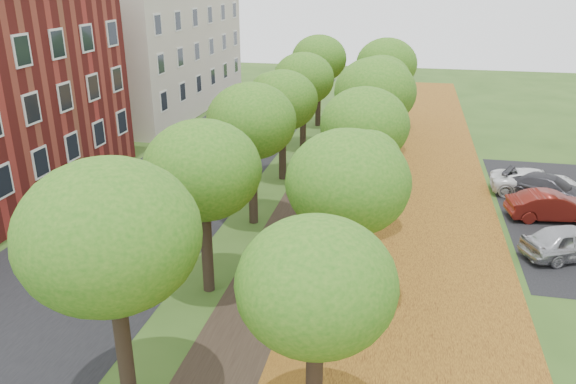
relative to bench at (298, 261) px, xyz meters
The scene contains 11 objects.
street_asphalt 10.87m from the bench, 138.87° to the left, with size 8.00×70.00×0.01m, color black.
footpath 7.19m from the bench, 95.44° to the left, with size 3.20×70.00×0.01m, color black.
leaf_verge 8.36m from the bench, 58.85° to the left, with size 7.50×70.00×0.01m, color #A46C1E.
tree_row_west 8.69m from the bench, 111.96° to the left, with size 3.88×33.88×6.19m.
tree_row_east 8.42m from the bench, 74.96° to the left, with size 3.88×33.88×6.19m.
building_cream 31.10m from the bench, 125.11° to the left, with size 10.30×20.30×10.40m.
bench is the anchor object (origin of this frame).
car_silver 10.89m from the bench, 18.65° to the left, with size 1.60×3.97×1.35m, color #B1B1B6.
car_red 12.70m from the bench, 35.12° to the left, with size 1.38×3.95×1.30m, color maroon.
car_grey 14.54m from the bench, 42.26° to the left, with size 1.78×4.39×1.27m, color #323136.
car_white 14.75m from the bench, 45.61° to the left, with size 2.08×4.51×1.25m, color white.
Camera 1 is at (4.23, -10.47, 10.50)m, focal length 35.00 mm.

